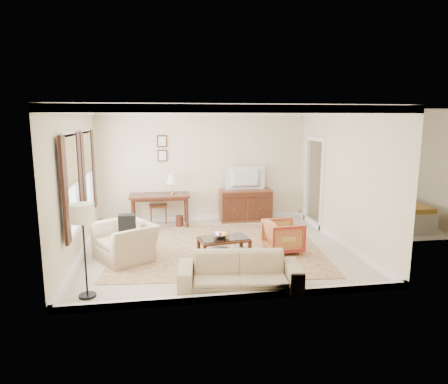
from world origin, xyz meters
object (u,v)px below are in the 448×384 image
object	(u,v)px
writing_desk	(160,199)
coffee_table	(224,242)
sideboard	(245,205)
sofa	(240,266)
club_armchair	(126,235)
tv	(246,171)
striped_armchair	(283,235)

from	to	relation	value
writing_desk	coffee_table	bearing A→B (deg)	-64.67
sideboard	coffee_table	size ratio (longest dim) A/B	1.33
sofa	club_armchair	bearing A→B (deg)	145.25
tv	writing_desk	bearing A→B (deg)	4.04
coffee_table	sofa	world-z (taller)	sofa
tv	coffee_table	bearing A→B (deg)	69.46
club_armchair	sofa	world-z (taller)	club_armchair
writing_desk	tv	xyz separation A→B (m)	(2.25, 0.16, 0.64)
writing_desk	striped_armchair	world-z (taller)	writing_desk
tv	coffee_table	distance (m)	3.11
writing_desk	sofa	bearing A→B (deg)	-73.20
coffee_table	sofa	distance (m)	1.50
tv	club_armchair	xyz separation A→B (m)	(-2.92, -2.56, -0.87)
sideboard	sofa	size ratio (longest dim) A/B	0.70
writing_desk	club_armchair	size ratio (longest dim) A/B	1.35
sideboard	tv	distance (m)	0.93
coffee_table	sofa	bearing A→B (deg)	-89.61
writing_desk	striped_armchair	size ratio (longest dim) A/B	2.06
tv	sofa	size ratio (longest dim) A/B	0.52
writing_desk	tv	bearing A→B (deg)	4.04
club_armchair	sofa	distance (m)	2.54
writing_desk	coffee_table	distance (m)	2.89
tv	club_armchair	world-z (taller)	tv
coffee_table	club_armchair	size ratio (longest dim) A/B	0.93
writing_desk	club_armchair	distance (m)	2.50
sideboard	club_armchair	size ratio (longest dim) A/B	1.24
sofa	coffee_table	bearing A→B (deg)	97.30
writing_desk	club_armchair	xyz separation A→B (m)	(-0.66, -2.40, -0.22)
writing_desk	club_armchair	bearing A→B (deg)	-105.48
striped_armchair	sofa	world-z (taller)	sofa
sofa	writing_desk	bearing A→B (deg)	113.71
coffee_table	striped_armchair	distance (m)	1.26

